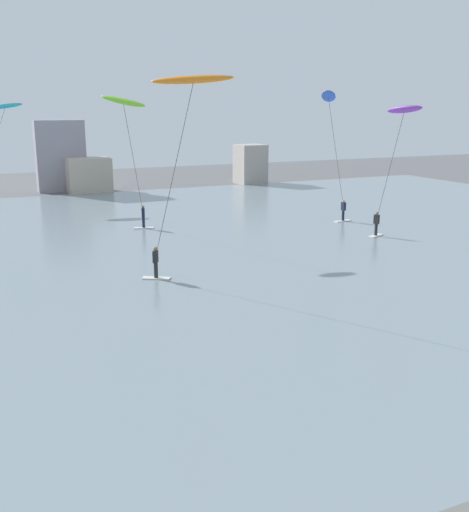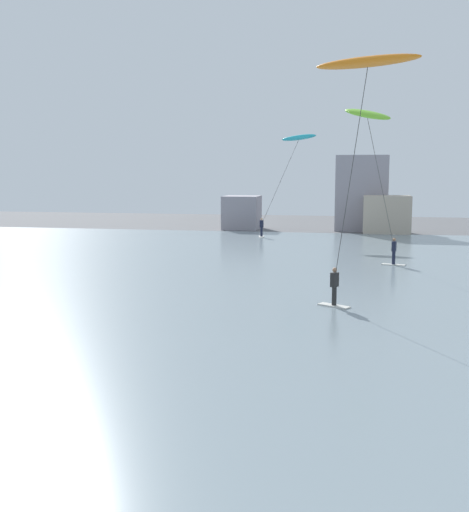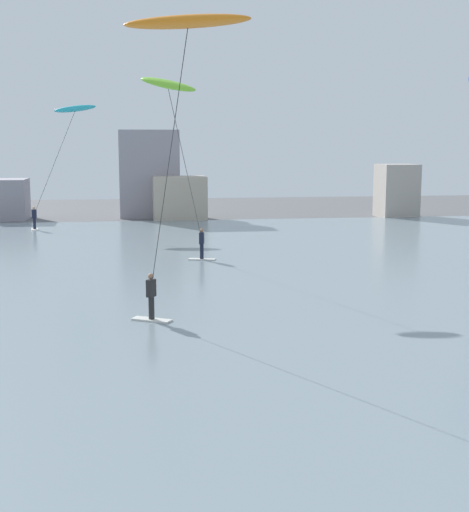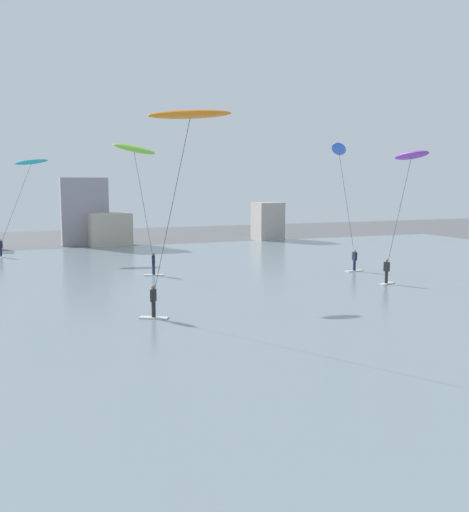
% 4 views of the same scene
% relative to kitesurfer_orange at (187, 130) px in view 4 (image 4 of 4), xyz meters
% --- Properties ---
extents(water_bay, '(84.00, 52.00, 0.10)m').
position_rel_kitesurfer_orange_xyz_m(water_bay, '(0.26, 8.71, -8.89)').
color(water_bay, gray).
rests_on(water_bay, ground).
extents(far_shore_buildings, '(35.31, 6.03, 7.21)m').
position_rel_kitesurfer_orange_xyz_m(far_shore_buildings, '(2.27, 37.30, -6.44)').
color(far_shore_buildings, gray).
rests_on(far_shore_buildings, ground).
extents(kitesurfer_orange, '(3.78, 4.00, 9.79)m').
position_rel_kitesurfer_orange_xyz_m(kitesurfer_orange, '(0.00, 0.00, 0.00)').
color(kitesurfer_orange, silver).
rests_on(kitesurfer_orange, water_bay).
extents(kitesurfer_cyan, '(4.76, 2.90, 8.91)m').
position_rel_kitesurfer_orange_xyz_m(kitesurfer_cyan, '(-5.72, 31.38, -1.23)').
color(kitesurfer_cyan, silver).
rests_on(kitesurfer_cyan, water_bay).
extents(kitesurfer_blue, '(2.85, 4.76, 9.76)m').
position_rel_kitesurfer_orange_xyz_m(kitesurfer_blue, '(16.56, 14.14, -0.45)').
color(kitesurfer_blue, silver).
rests_on(kitesurfer_blue, water_bay).
extents(kitesurfer_purple, '(1.46, 3.81, 8.63)m').
position_rel_kitesurfer_orange_xyz_m(kitesurfer_purple, '(15.36, 4.50, -1.54)').
color(kitesurfer_purple, silver).
rests_on(kitesurfer_purple, water_bay).
extents(kitesurfer_lime, '(3.98, 4.28, 9.27)m').
position_rel_kitesurfer_orange_xyz_m(kitesurfer_lime, '(0.39, 12.68, -1.10)').
color(kitesurfer_lime, silver).
rests_on(kitesurfer_lime, water_bay).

